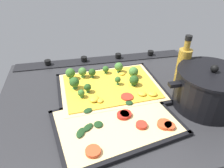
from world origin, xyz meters
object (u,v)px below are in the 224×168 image
at_px(baking_tray_front, 110,89).
at_px(broccoli_pizza, 108,85).
at_px(cooking_pot, 208,89).
at_px(oil_bottle, 182,68).
at_px(baking_tray_back, 116,123).
at_px(veggie_pizza_back, 118,122).

height_order(baking_tray_front, broccoli_pizza, broccoli_pizza).
xyz_separation_m(broccoli_pizza, cooking_pot, (-0.30, 0.16, 0.05)).
bearing_deg(oil_bottle, baking_tray_front, -7.72).
xyz_separation_m(broccoli_pizza, baking_tray_back, (0.01, 0.19, -0.02)).
bearing_deg(veggie_pizza_back, broccoli_pizza, -92.53).
bearing_deg(veggie_pizza_back, oil_bottle, -151.39).
relative_size(baking_tray_front, veggie_pizza_back, 1.06).
xyz_separation_m(veggie_pizza_back, oil_bottle, (-0.28, -0.15, 0.07)).
bearing_deg(veggie_pizza_back, baking_tray_back, -12.01).
bearing_deg(broccoli_pizza, baking_tray_front, 122.93).
xyz_separation_m(baking_tray_front, veggie_pizza_back, (0.01, 0.19, 0.01)).
relative_size(broccoli_pizza, veggie_pizza_back, 0.99).
bearing_deg(oil_bottle, veggie_pizza_back, 28.61).
bearing_deg(cooking_pot, oil_bottle, -73.36).
bearing_deg(cooking_pot, broccoli_pizza, -27.97).
distance_m(baking_tray_front, broccoli_pizza, 0.02).
height_order(baking_tray_back, cooking_pot, cooking_pot).
distance_m(cooking_pot, oil_bottle, 0.12).
height_order(broccoli_pizza, baking_tray_back, broccoli_pizza).
relative_size(baking_tray_front, oil_bottle, 1.94).
bearing_deg(broccoli_pizza, cooking_pot, 152.03).
relative_size(baking_tray_back, oil_bottle, 1.97).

